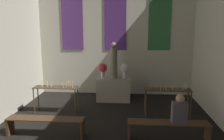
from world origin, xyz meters
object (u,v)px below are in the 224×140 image
Objects in this scene: statue at (114,62)px; person_seated at (179,110)px; flower_vase_left at (103,69)px; altar at (114,89)px; pew_back_left at (46,123)px; pew_back_right at (168,127)px; candle_rack_right at (168,93)px; candle_rack_left at (56,90)px; flower_vase_right at (125,69)px.

statue is 1.90× the size of person_seated.
statue is 2.41× the size of flower_vase_left.
altar is 0.90m from flower_vase_left.
pew_back_left is (-1.55, -2.93, -1.16)m from statue.
pew_back_right is 2.76× the size of person_seated.
altar is 0.93× the size of statue.
candle_rack_right is 1.56m from person_seated.
candle_rack_right reaches higher than pew_back_right.
candle_rack_left is (-1.78, -1.37, 0.32)m from altar.
candle_rack_right reaches higher than altar.
candle_rack_left is 3.70m from pew_back_right.
flower_vase_right is 3.64m from pew_back_left.
flower_vase_left is 0.28× the size of pew_back_right.
altar is at bearing 0.00° from flower_vase_left.
flower_vase_left reaches higher than pew_back_left.
altar is 2.23× the size of flower_vase_left.
altar reaches higher than pew_back_left.
flower_vase_right reaches higher than pew_back_right.
pew_back_right is at bearing -56.21° from flower_vase_left.
statue is at bearing 180.00° from flower_vase_right.
statue is at bearing 0.00° from altar.
person_seated is at bearing -52.93° from flower_vase_left.
candle_rack_left is at bearing 156.49° from person_seated.
pew_back_left is at bearing -111.24° from flower_vase_left.
flower_vase_right is 3.28m from person_seated.
pew_back_right is (3.10, 0.00, 0.00)m from pew_back_left.
flower_vase_right is at bearing 111.24° from pew_back_right.
flower_vase_right is (0.41, -0.00, 0.80)m from altar.
flower_vase_left reaches higher than candle_rack_right.
statue is 3.51m from pew_back_right.
flower_vase_right is at bearing 135.40° from candle_rack_right.
person_seated is at bearing 0.00° from pew_back_right.
candle_rack_left is 3.59m from candle_rack_right.
person_seated reaches higher than candle_rack_right.
flower_vase_left is 1.00× the size of flower_vase_right.
pew_back_left and pew_back_right have the same top height.
candle_rack_left is 1.63m from pew_back_left.
candle_rack_left reaches higher than altar.
pew_back_left is at bearing -117.87° from altar.
flower_vase_left is (-0.41, -0.00, 0.80)m from altar.
candle_rack_right is 1.97× the size of person_seated.
flower_vase_left is at bearing 123.79° from pew_back_right.
flower_vase_right is at bearing -0.00° from statue.
candle_rack_left is at bearing -180.00° from candle_rack_right.
candle_rack_left reaches higher than candle_rack_right.
flower_vase_right is (0.82, 0.00, 0.00)m from flower_vase_left.
person_seated is (3.36, 0.00, 0.45)m from pew_back_left.
statue is at bearing 62.13° from pew_back_left.
candle_rack_right is at bearing 24.96° from pew_back_left.
pew_back_left is at bearing -81.51° from candle_rack_left.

